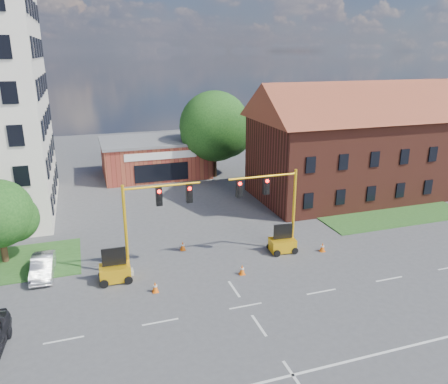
# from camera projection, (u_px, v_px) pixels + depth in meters

# --- Properties ---
(ground) EXTENTS (120.00, 120.00, 0.00)m
(ground) POSITION_uv_depth(u_px,v_px,m) (246.00, 306.00, 25.37)
(ground) COLOR #434345
(ground) RESTS_ON ground
(grass_verge_ne) EXTENTS (14.00, 4.00, 0.08)m
(grass_verge_ne) POSITION_uv_depth(u_px,v_px,m) (398.00, 217.00, 38.88)
(grass_verge_ne) COLOR #244B1C
(grass_verge_ne) RESTS_ON ground
(lane_markings) EXTENTS (60.00, 36.00, 0.01)m
(lane_markings) POSITION_uv_depth(u_px,v_px,m) (266.00, 336.00, 22.66)
(lane_markings) COLOR silver
(lane_markings) RESTS_ON ground
(brick_shop) EXTENTS (12.40, 8.40, 4.30)m
(brick_shop) POSITION_uv_depth(u_px,v_px,m) (155.00, 157.00, 51.78)
(brick_shop) COLOR maroon
(brick_shop) RESTS_ON ground
(townhouse_row) EXTENTS (21.00, 11.00, 11.50)m
(townhouse_row) POSITION_uv_depth(u_px,v_px,m) (358.00, 138.00, 43.39)
(townhouse_row) COLOR #552319
(townhouse_row) RESTS_ON ground
(tree_large) EXTENTS (8.45, 8.05, 9.96)m
(tree_large) POSITION_uv_depth(u_px,v_px,m) (218.00, 128.00, 50.15)
(tree_large) COLOR #382514
(tree_large) RESTS_ON ground
(tree_nw_front) EXTENTS (4.92, 4.68, 5.99)m
(tree_nw_front) POSITION_uv_depth(u_px,v_px,m) (2.00, 215.00, 29.73)
(tree_nw_front) COLOR #382514
(tree_nw_front) RESTS_ON ground
(signal_mast_west) EXTENTS (5.30, 0.60, 6.20)m
(signal_mast_west) POSITION_uv_depth(u_px,v_px,m) (151.00, 216.00, 28.28)
(signal_mast_west) COLOR #969690
(signal_mast_west) RESTS_ON ground
(signal_mast_east) EXTENTS (5.30, 0.60, 6.20)m
(signal_mast_east) POSITION_uv_depth(u_px,v_px,m) (273.00, 202.00, 30.89)
(signal_mast_east) COLOR #969690
(signal_mast_east) RESTS_ON ground
(trailer_west) EXTENTS (1.96, 1.33, 2.20)m
(trailer_west) POSITION_uv_depth(u_px,v_px,m) (115.00, 271.00, 27.94)
(trailer_west) COLOR yellow
(trailer_west) RESTS_ON ground
(trailer_east) EXTENTS (1.93, 1.38, 2.08)m
(trailer_east) POSITION_uv_depth(u_px,v_px,m) (282.00, 244.00, 32.05)
(trailer_east) COLOR yellow
(trailer_east) RESTS_ON ground
(cone_a) EXTENTS (0.40, 0.40, 0.70)m
(cone_a) POSITION_uv_depth(u_px,v_px,m) (155.00, 287.00, 26.75)
(cone_a) COLOR #E65D0C
(cone_a) RESTS_ON ground
(cone_b) EXTENTS (0.40, 0.40, 0.70)m
(cone_b) POSITION_uv_depth(u_px,v_px,m) (183.00, 246.00, 32.42)
(cone_b) COLOR #E65D0C
(cone_b) RESTS_ON ground
(cone_c) EXTENTS (0.40, 0.40, 0.70)m
(cone_c) POSITION_uv_depth(u_px,v_px,m) (242.00, 270.00, 28.88)
(cone_c) COLOR #E65D0C
(cone_c) RESTS_ON ground
(cone_d) EXTENTS (0.40, 0.40, 0.70)m
(cone_d) POSITION_uv_depth(u_px,v_px,m) (322.00, 247.00, 32.20)
(cone_d) COLOR #E65D0C
(cone_d) RESTS_ON ground
(pickup_white) EXTENTS (6.24, 4.26, 1.59)m
(pickup_white) POSITION_uv_depth(u_px,v_px,m) (304.00, 192.00, 43.27)
(pickup_white) COLOR silver
(pickup_white) RESTS_ON ground
(sedan_silver_front) EXTENTS (1.48, 3.93, 1.28)m
(sedan_silver_front) POSITION_uv_depth(u_px,v_px,m) (43.00, 266.00, 28.66)
(sedan_silver_front) COLOR #ABAEB3
(sedan_silver_front) RESTS_ON ground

